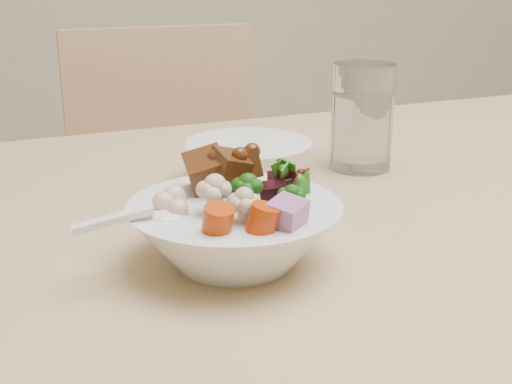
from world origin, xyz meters
TOP-DOWN VIEW (x-y plane):
  - chair_far at (-0.54, 0.78)m, footprint 0.40×0.40m
  - food_bowl at (-0.64, 0.01)m, footprint 0.19×0.19m
  - soup_spoon at (-0.72, -0.00)m, footprint 0.10×0.03m
  - water_glass at (-0.41, 0.24)m, footprint 0.08×0.08m
  - side_bowl at (-0.56, 0.23)m, footprint 0.15×0.15m

SIDE VIEW (x-z plane):
  - chair_far at x=-0.54m, z-range 0.05..0.90m
  - side_bowl at x=-0.56m, z-range 0.73..0.78m
  - food_bowl at x=-0.64m, z-range 0.71..0.82m
  - soup_spoon at x=-0.72m, z-range 0.78..0.80m
  - water_glass at x=-0.41m, z-range 0.73..0.86m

